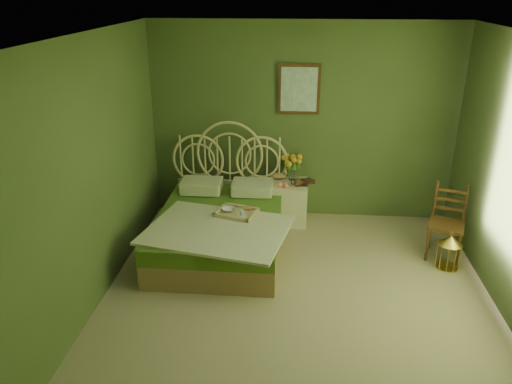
# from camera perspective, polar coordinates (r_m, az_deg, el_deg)

# --- Properties ---
(floor) EXTENTS (4.50, 4.50, 0.00)m
(floor) POSITION_cam_1_polar(r_m,az_deg,el_deg) (5.14, 4.68, -13.03)
(floor) COLOR tan
(floor) RESTS_ON ground
(ceiling) EXTENTS (4.50, 4.50, 0.00)m
(ceiling) POSITION_cam_1_polar(r_m,az_deg,el_deg) (4.20, 5.85, 17.18)
(ceiling) COLOR silver
(ceiling) RESTS_ON wall_back
(wall_back) EXTENTS (4.00, 0.00, 4.00)m
(wall_back) POSITION_cam_1_polar(r_m,az_deg,el_deg) (6.65, 5.28, 7.84)
(wall_back) COLOR #506535
(wall_back) RESTS_ON floor
(wall_left) EXTENTS (0.00, 4.50, 4.50)m
(wall_left) POSITION_cam_1_polar(r_m,az_deg,el_deg) (4.91, -18.80, 1.26)
(wall_left) COLOR #506535
(wall_left) RESTS_ON floor
(wall_art) EXTENTS (0.54, 0.04, 0.64)m
(wall_art) POSITION_cam_1_polar(r_m,az_deg,el_deg) (6.52, 4.94, 11.62)
(wall_art) COLOR #38210F
(wall_art) RESTS_ON wall_back
(bed) EXTENTS (1.71, 2.16, 1.34)m
(bed) POSITION_cam_1_polar(r_m,az_deg,el_deg) (6.05, -4.09, -3.89)
(bed) COLOR #A38351
(bed) RESTS_ON floor
(nightstand) EXTENTS (0.51, 0.51, 0.99)m
(nightstand) POSITION_cam_1_polar(r_m,az_deg,el_deg) (6.71, 3.72, -0.52)
(nightstand) COLOR #F5ECC7
(nightstand) RESTS_ON floor
(chair) EXTENTS (0.49, 0.49, 0.88)m
(chair) POSITION_cam_1_polar(r_m,az_deg,el_deg) (6.22, 20.85, -2.65)
(chair) COLOR #38210F
(chair) RESTS_ON floor
(birdcage) EXTENTS (0.26, 0.26, 0.40)m
(birdcage) POSITION_cam_1_polar(r_m,az_deg,el_deg) (6.08, 21.18, -6.41)
(birdcage) COLOR gold
(birdcage) RESTS_ON floor
(book_lower) EXTENTS (0.21, 0.24, 0.02)m
(book_lower) POSITION_cam_1_polar(r_m,az_deg,el_deg) (6.64, 5.27, 1.15)
(book_lower) COLOR #381E0F
(book_lower) RESTS_ON nightstand
(book_upper) EXTENTS (0.24, 0.26, 0.02)m
(book_upper) POSITION_cam_1_polar(r_m,az_deg,el_deg) (6.63, 5.28, 1.31)
(book_upper) COLOR #472819
(book_upper) RESTS_ON nightstand
(cereal_bowl) EXTENTS (0.17, 0.17, 0.04)m
(cereal_bowl) POSITION_cam_1_polar(r_m,az_deg,el_deg) (5.89, -3.17, -2.04)
(cereal_bowl) COLOR white
(cereal_bowl) RESTS_ON bed
(coffee_cup) EXTENTS (0.07, 0.07, 0.07)m
(coffee_cup) POSITION_cam_1_polar(r_m,az_deg,el_deg) (5.76, -1.55, -2.43)
(coffee_cup) COLOR white
(coffee_cup) RESTS_ON bed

